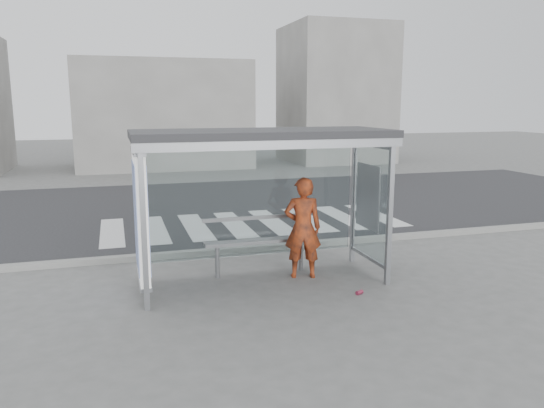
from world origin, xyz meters
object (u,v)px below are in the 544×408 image
(bench, at_px, (260,241))
(soda_can, at_px, (359,292))
(bus_shelter, at_px, (240,169))
(person, at_px, (303,228))

(bench, bearing_deg, soda_can, -50.01)
(bus_shelter, xyz_separation_m, person, (1.12, 0.03, -1.09))
(bus_shelter, distance_m, bench, 1.51)
(bus_shelter, relative_size, soda_can, 33.84)
(bus_shelter, relative_size, person, 2.37)
(person, height_order, bench, person)
(person, bearing_deg, bench, -17.19)
(bus_shelter, height_order, soda_can, bus_shelter)
(person, relative_size, bench, 0.89)
(bus_shelter, distance_m, person, 1.56)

